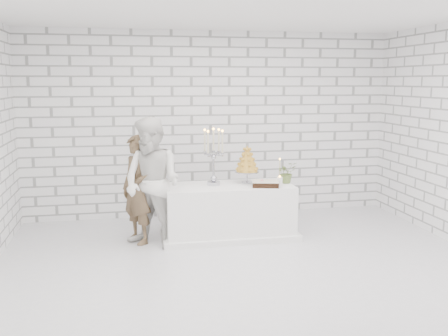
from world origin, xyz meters
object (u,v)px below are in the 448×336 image
cake_table (229,211)px  bride (152,183)px  groom (137,189)px  candelabra (214,157)px  croquembouche (247,164)px

cake_table → bride: (-1.08, -0.26, 0.50)m
cake_table → groom: groom is taller
candelabra → croquembouche: 0.52m
bride → croquembouche: bride is taller
groom → bride: (0.20, -0.23, 0.12)m
groom → croquembouche: bearing=61.2°
candelabra → cake_table: bearing=-10.7°
cake_table → groom: 1.33m
bride → groom: bearing=171.6°
groom → croquembouche: size_ratio=2.72×
groom → cake_table: bearing=57.7°
bride → candelabra: 0.97m
bride → candelabra: (0.87, 0.30, 0.29)m
candelabra → croquembouche: (0.50, 0.06, -0.13)m
groom → bride: bride is taller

